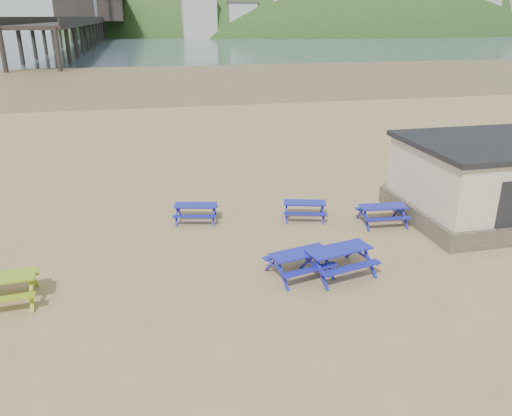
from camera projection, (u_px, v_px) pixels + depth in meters
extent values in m
plane|color=tan|center=(243.00, 252.00, 17.09)|extent=(400.00, 400.00, 0.00)
plane|color=olive|center=(163.00, 76.00, 67.14)|extent=(400.00, 400.00, 0.00)
plane|color=#42535F|center=(146.00, 40.00, 171.80)|extent=(400.00, 400.00, 0.00)
cube|color=#1B1AA7|center=(196.00, 205.00, 19.48)|extent=(1.74, 0.99, 0.05)
cube|color=#1B1AA7|center=(197.00, 206.00, 20.09)|extent=(1.65, 0.59, 0.05)
cube|color=#1B1AA7|center=(194.00, 216.00, 19.06)|extent=(1.65, 0.59, 0.05)
cube|color=#1B1AA7|center=(305.00, 203.00, 19.73)|extent=(1.76, 1.06, 0.05)
cube|color=#1B1AA7|center=(304.00, 204.00, 20.34)|extent=(1.65, 0.67, 0.05)
cube|color=#1B1AA7|center=(305.00, 214.00, 19.31)|extent=(1.65, 0.67, 0.05)
cube|color=#1B1AA7|center=(383.00, 206.00, 19.20)|extent=(1.81, 0.82, 0.05)
cube|color=#1B1AA7|center=(377.00, 208.00, 19.84)|extent=(1.78, 0.38, 0.05)
cube|color=#1B1AA7|center=(388.00, 219.00, 18.76)|extent=(1.78, 0.38, 0.05)
cube|color=#1B1AA7|center=(339.00, 249.00, 15.42)|extent=(2.16, 1.22, 0.06)
cube|color=#1B1AA7|center=(326.00, 250.00, 16.11)|extent=(2.05, 0.73, 0.06)
cube|color=#1B1AA7|center=(351.00, 268.00, 14.96)|extent=(2.05, 0.73, 0.06)
cube|color=#1B1AA7|center=(300.00, 253.00, 15.35)|extent=(1.97, 1.12, 0.05)
cube|color=#1B1AA7|center=(290.00, 253.00, 15.97)|extent=(1.86, 0.67, 0.05)
cube|color=#1B1AA7|center=(310.00, 270.00, 14.93)|extent=(1.86, 0.67, 0.05)
cube|color=#1B1AA7|center=(484.00, 223.00, 17.82)|extent=(1.63, 0.76, 0.04)
cube|color=#1B1AA7|center=(473.00, 224.00, 18.38)|extent=(1.59, 0.36, 0.04)
cube|color=#1B1AA7|center=(494.00, 235.00, 17.44)|extent=(1.59, 0.36, 0.04)
cube|color=#A0A817|center=(2.00, 277.00, 14.44)|extent=(2.02, 0.45, 0.06)
cube|color=#665B4C|center=(494.00, 208.00, 20.04)|extent=(7.40, 5.40, 0.70)
cube|color=beige|center=(501.00, 173.00, 19.50)|extent=(7.00, 5.00, 2.30)
cube|color=black|center=(506.00, 142.00, 19.07)|extent=(7.30, 5.30, 0.20)
cube|color=black|center=(509.00, 209.00, 17.06)|extent=(0.90, 0.06, 2.00)
cube|color=black|center=(90.00, 21.00, 170.47)|extent=(9.00, 220.00, 0.60)
cube|color=black|center=(92.00, 9.00, 179.05)|extent=(22.00, 30.00, 8.00)
ellipsoid|color=#2D4C1E|center=(329.00, 54.00, 248.58)|extent=(264.00, 144.00, 108.00)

